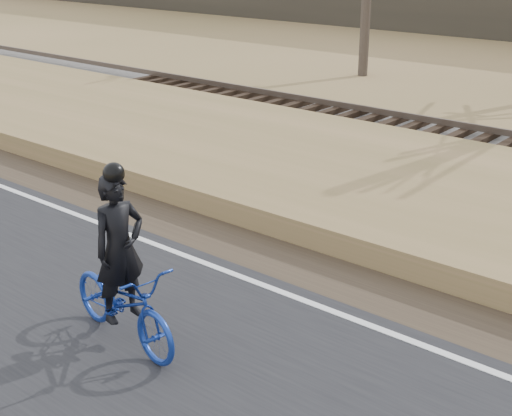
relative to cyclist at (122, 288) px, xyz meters
The scene contains 1 object.
cyclist is the anchor object (origin of this frame).
Camera 1 is at (0.64, -7.10, 4.89)m, focal length 50.00 mm.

